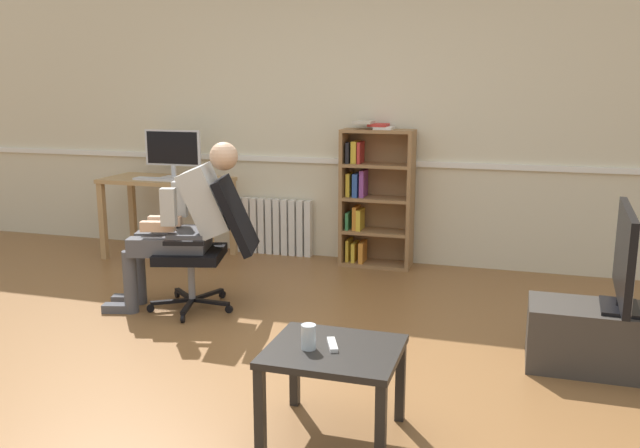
# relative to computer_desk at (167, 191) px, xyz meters

# --- Properties ---
(ground_plane) EXTENTS (18.00, 18.00, 0.00)m
(ground_plane) POSITION_rel_computer_desk_xyz_m (1.75, -2.15, -0.64)
(ground_plane) COLOR brown
(back_wall) EXTENTS (12.00, 0.13, 2.70)m
(back_wall) POSITION_rel_computer_desk_xyz_m (1.75, 0.50, 0.71)
(back_wall) COLOR beige
(back_wall) RESTS_ON ground_plane
(computer_desk) EXTENTS (1.18, 0.58, 0.76)m
(computer_desk) POSITION_rel_computer_desk_xyz_m (0.00, 0.00, 0.00)
(computer_desk) COLOR tan
(computer_desk) RESTS_ON ground_plane
(imac_monitor) EXTENTS (0.57, 0.14, 0.44)m
(imac_monitor) POSITION_rel_computer_desk_xyz_m (0.03, 0.08, 0.38)
(imac_monitor) COLOR silver
(imac_monitor) RESTS_ON computer_desk
(keyboard) EXTENTS (0.44, 0.12, 0.02)m
(keyboard) POSITION_rel_computer_desk_xyz_m (-0.02, -0.14, 0.13)
(keyboard) COLOR silver
(keyboard) RESTS_ON computer_desk
(computer_mouse) EXTENTS (0.06, 0.10, 0.03)m
(computer_mouse) POSITION_rel_computer_desk_xyz_m (0.30, -0.12, 0.14)
(computer_mouse) COLOR white
(computer_mouse) RESTS_ON computer_desk
(bookshelf) EXTENTS (0.64, 0.29, 1.30)m
(bookshelf) POSITION_rel_computer_desk_xyz_m (1.91, 0.29, -0.00)
(bookshelf) COLOR olive
(bookshelf) RESTS_ON ground_plane
(radiator) EXTENTS (0.77, 0.08, 0.54)m
(radiator) POSITION_rel_computer_desk_xyz_m (0.91, 0.39, -0.37)
(radiator) COLOR white
(radiator) RESTS_ON ground_plane
(office_chair) EXTENTS (0.80, 0.65, 0.97)m
(office_chair) POSITION_rel_computer_desk_xyz_m (1.06, -1.24, -0.11)
(office_chair) COLOR black
(office_chair) RESTS_ON ground_plane
(person_seated) EXTENTS (1.00, 0.55, 1.22)m
(person_seated) POSITION_rel_computer_desk_xyz_m (0.88, -1.29, 0.02)
(person_seated) COLOR #4C4C51
(person_seated) RESTS_ON ground_plane
(tv_stand) EXTENTS (0.97, 0.41, 0.37)m
(tv_stand) POSITION_rel_computer_desk_xyz_m (3.73, -1.54, -0.45)
(tv_stand) COLOR #3D3833
(tv_stand) RESTS_ON ground_plane
(tv_screen) EXTENTS (0.22, 0.84, 0.57)m
(tv_screen) POSITION_rel_computer_desk_xyz_m (3.74, -1.54, 0.04)
(tv_screen) COLOR black
(tv_screen) RESTS_ON tv_stand
(coffee_table) EXTENTS (0.60, 0.53, 0.44)m
(coffee_table) POSITION_rel_computer_desk_xyz_m (2.39, -2.69, -0.27)
(coffee_table) COLOR black
(coffee_table) RESTS_ON ground_plane
(drinking_glass) EXTENTS (0.07, 0.07, 0.12)m
(drinking_glass) POSITION_rel_computer_desk_xyz_m (2.28, -2.73, -0.14)
(drinking_glass) COLOR silver
(drinking_glass) RESTS_ON coffee_table
(spare_remote) EXTENTS (0.09, 0.15, 0.02)m
(spare_remote) POSITION_rel_computer_desk_xyz_m (2.38, -2.68, -0.19)
(spare_remote) COLOR white
(spare_remote) RESTS_ON coffee_table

